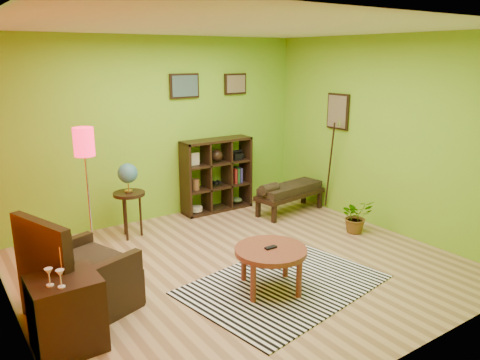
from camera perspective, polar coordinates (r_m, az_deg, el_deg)
ground at (r=5.84m, az=0.24°, el=-10.46°), size 5.00×5.00×0.00m
room_shell at (r=5.28m, az=-0.66°, el=7.26°), size 5.04×4.54×2.82m
zebra_rug at (r=5.43m, az=5.35°, el=-12.56°), size 2.37×1.85×0.01m
coffee_table at (r=5.15m, az=3.76°, el=-9.00°), size 0.79×0.79×0.51m
armchair at (r=5.03m, az=-19.18°, el=-11.66°), size 1.10×1.10×1.07m
side_cabinet at (r=4.48m, az=-20.40°, el=-14.97°), size 0.57×0.52×0.99m
floor_lamp at (r=5.87m, az=-18.39°, el=3.00°), size 0.25×0.25×1.69m
globe_table at (r=6.66m, az=-13.47°, el=-0.21°), size 0.44×0.44×1.07m
cube_shelf at (r=7.72m, az=-2.76°, el=0.63°), size 1.20×0.35×1.20m
bench at (r=7.65m, az=5.95°, el=-1.36°), size 1.30×0.60×0.58m
potted_plant at (r=7.03m, az=13.94°, el=-4.70°), size 0.58×0.61×0.39m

